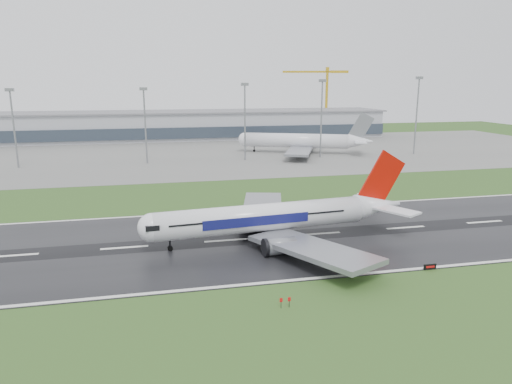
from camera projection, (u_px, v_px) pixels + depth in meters
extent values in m
plane|color=#2A4C1B|center=(226.00, 241.00, 94.45)|extent=(520.00, 520.00, 0.00)
cube|color=black|center=(226.00, 241.00, 94.44)|extent=(400.00, 45.00, 0.10)
cube|color=slate|center=(184.00, 153.00, 213.33)|extent=(400.00, 130.00, 0.08)
cube|color=#9698A1|center=(177.00, 126.00, 268.70)|extent=(240.00, 36.00, 15.00)
cylinder|color=gray|center=(14.00, 130.00, 172.94)|extent=(0.64, 0.64, 28.33)
cylinder|color=gray|center=(145.00, 128.00, 182.89)|extent=(0.64, 0.64, 28.56)
cylinder|color=gray|center=(245.00, 124.00, 191.06)|extent=(0.64, 0.64, 30.28)
cylinder|color=gray|center=(321.00, 120.00, 197.84)|extent=(0.64, 0.64, 31.74)
cylinder|color=gray|center=(416.00, 117.00, 207.08)|extent=(0.64, 0.64, 32.99)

